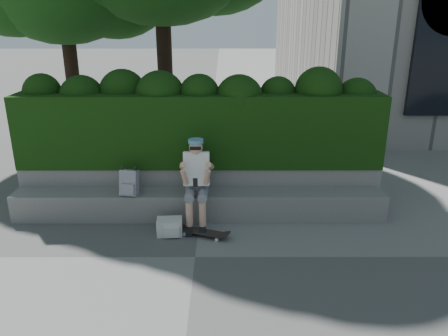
{
  "coord_description": "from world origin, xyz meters",
  "views": [
    {
      "loc": [
        0.39,
        -5.26,
        3.14
      ],
      "look_at": [
        0.4,
        1.0,
        0.95
      ],
      "focal_mm": 35.0,
      "sensor_mm": 36.0,
      "label": 1
    }
  ],
  "objects_px": {
    "skateboard": "(202,232)",
    "backpack_ground": "(170,227)",
    "backpack_plaid": "(129,183)",
    "person": "(197,179)"
  },
  "relations": [
    {
      "from": "skateboard",
      "to": "backpack_ground",
      "type": "bearing_deg",
      "value": -167.92
    },
    {
      "from": "skateboard",
      "to": "backpack_plaid",
      "type": "xyz_separation_m",
      "value": [
        -1.17,
        0.54,
        0.59
      ]
    },
    {
      "from": "person",
      "to": "skateboard",
      "type": "relative_size",
      "value": 1.81
    },
    {
      "from": "skateboard",
      "to": "backpack_plaid",
      "type": "height_order",
      "value": "backpack_plaid"
    },
    {
      "from": "person",
      "to": "backpack_ground",
      "type": "height_order",
      "value": "person"
    },
    {
      "from": "backpack_ground",
      "to": "backpack_plaid",
      "type": "bearing_deg",
      "value": 140.53
    },
    {
      "from": "skateboard",
      "to": "backpack_plaid",
      "type": "bearing_deg",
      "value": 175.16
    },
    {
      "from": "backpack_plaid",
      "to": "person",
      "type": "bearing_deg",
      "value": 7.23
    },
    {
      "from": "backpack_plaid",
      "to": "backpack_ground",
      "type": "xyz_separation_m",
      "value": [
        0.67,
        -0.47,
        -0.53
      ]
    },
    {
      "from": "person",
      "to": "backpack_plaid",
      "type": "xyz_separation_m",
      "value": [
        -1.07,
        0.08,
        -0.1
      ]
    }
  ]
}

